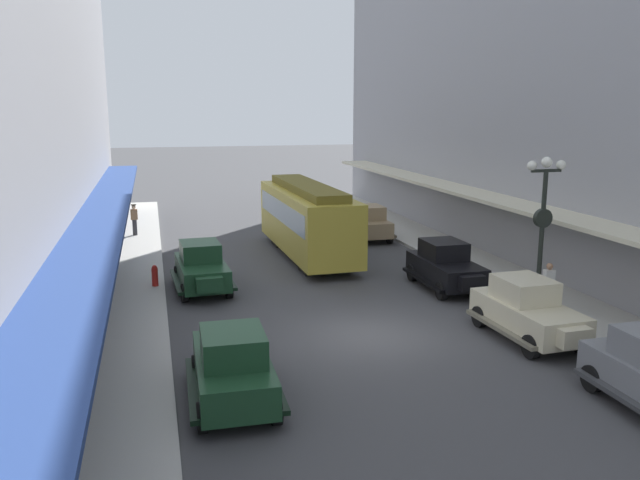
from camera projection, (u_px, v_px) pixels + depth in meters
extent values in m
plane|color=#424244|center=(369.00, 335.00, 19.68)|extent=(200.00, 200.00, 0.00)
cube|color=#B7B5AD|center=(116.00, 357.00, 17.78)|extent=(3.00, 60.00, 0.15)
cube|color=#B7B5AD|center=(579.00, 313.00, 21.54)|extent=(3.00, 60.00, 0.15)
cube|color=navy|center=(85.00, 256.00, 17.04)|extent=(1.80, 54.00, 0.16)
cube|color=beige|center=(602.00, 228.00, 21.09)|extent=(1.80, 54.00, 0.16)
cube|color=black|center=(446.00, 270.00, 24.63)|extent=(1.71, 3.90, 0.80)
cube|color=black|center=(444.00, 250.00, 24.72)|extent=(1.44, 1.70, 0.70)
cube|color=#8C9EA8|center=(444.00, 250.00, 24.72)|extent=(1.37, 1.67, 0.42)
cube|color=black|center=(472.00, 283.00, 22.60)|extent=(0.94, 0.36, 0.52)
cube|color=black|center=(468.00, 276.00, 24.93)|extent=(0.24, 3.51, 0.12)
cube|color=black|center=(423.00, 279.00, 24.46)|extent=(0.24, 3.51, 0.12)
cylinder|color=black|center=(481.00, 288.00, 23.62)|extent=(0.22, 0.68, 0.68)
cylinder|color=black|center=(441.00, 291.00, 23.22)|extent=(0.22, 0.68, 0.68)
cylinder|color=black|center=(449.00, 270.00, 26.21)|extent=(0.22, 0.68, 0.68)
cylinder|color=black|center=(412.00, 273.00, 25.80)|extent=(0.22, 0.68, 0.68)
cube|color=#393A3D|center=(627.00, 400.00, 14.36)|extent=(0.28, 3.51, 0.12)
cylinder|color=black|center=(592.00, 379.00, 15.70)|extent=(0.23, 0.68, 0.68)
cube|color=#193D23|center=(202.00, 271.00, 24.39)|extent=(1.88, 3.98, 0.80)
cube|color=#193D23|center=(200.00, 251.00, 24.47)|extent=(1.52, 1.77, 0.70)
cube|color=#8C9EA8|center=(200.00, 251.00, 24.47)|extent=(1.45, 1.73, 0.42)
cube|color=#193D23|center=(209.00, 285.00, 22.39)|extent=(0.95, 0.40, 0.52)
cube|color=black|center=(227.00, 278.00, 24.73)|extent=(0.41, 3.52, 0.12)
cube|color=black|center=(177.00, 282.00, 24.17)|extent=(0.41, 3.52, 0.12)
cylinder|color=black|center=(229.00, 289.00, 23.43)|extent=(0.25, 0.69, 0.68)
cylinder|color=black|center=(184.00, 293.00, 22.96)|extent=(0.25, 0.69, 0.68)
cylinder|color=black|center=(218.00, 271.00, 25.98)|extent=(0.25, 0.69, 0.68)
cylinder|color=black|center=(178.00, 274.00, 25.51)|extent=(0.25, 0.69, 0.68)
cube|color=#997F5B|center=(367.00, 225.00, 33.93)|extent=(1.80, 3.94, 0.80)
cube|color=#997F5B|center=(368.00, 212.00, 33.54)|extent=(1.49, 1.74, 0.70)
cube|color=#8C9EA8|center=(368.00, 212.00, 33.54)|extent=(1.41, 1.70, 0.42)
cube|color=#997F5B|center=(356.00, 218.00, 35.95)|extent=(0.94, 0.39, 0.52)
cube|color=#4C3F2D|center=(350.00, 232.00, 33.78)|extent=(0.33, 3.52, 0.12)
cube|color=#4C3F2D|center=(384.00, 231.00, 34.20)|extent=(0.33, 3.52, 0.12)
cylinder|color=black|center=(345.00, 229.00, 35.13)|extent=(0.24, 0.69, 0.68)
cylinder|color=black|center=(373.00, 228.00, 35.49)|extent=(0.24, 0.69, 0.68)
cylinder|color=black|center=(360.00, 238.00, 32.53)|extent=(0.24, 0.69, 0.68)
cylinder|color=black|center=(390.00, 237.00, 32.89)|extent=(0.24, 0.69, 0.68)
cube|color=#193D23|center=(233.00, 372.00, 15.12)|extent=(1.80, 3.94, 0.80)
cube|color=#193D23|center=(233.00, 346.00, 14.73)|extent=(1.48, 1.74, 0.70)
cube|color=#8C9EA8|center=(233.00, 346.00, 14.73)|extent=(1.41, 1.70, 0.42)
cube|color=#193D23|center=(225.00, 339.00, 17.14)|extent=(0.94, 0.38, 0.52)
cube|color=black|center=(193.00, 388.00, 14.97)|extent=(0.33, 3.52, 0.12)
cube|color=black|center=(273.00, 381.00, 15.40)|extent=(0.33, 3.52, 0.12)
cylinder|color=black|center=(196.00, 368.00, 16.32)|extent=(0.24, 0.69, 0.68)
cylinder|color=black|center=(259.00, 363.00, 16.68)|extent=(0.24, 0.69, 0.68)
cylinder|color=black|center=(202.00, 418.00, 13.72)|extent=(0.24, 0.69, 0.68)
cylinder|color=black|center=(276.00, 410.00, 14.08)|extent=(0.24, 0.69, 0.68)
cube|color=beige|center=(528.00, 315.00, 19.23)|extent=(1.85, 3.96, 0.80)
cube|color=beige|center=(524.00, 289.00, 19.31)|extent=(1.50, 1.75, 0.70)
cube|color=#8C9EA8|center=(524.00, 289.00, 19.31)|extent=(1.43, 1.72, 0.42)
cube|color=beige|center=(575.00, 338.00, 17.22)|extent=(0.95, 0.40, 0.52)
cube|color=#6D6856|center=(554.00, 322.00, 19.56)|extent=(0.37, 3.52, 0.12)
cube|color=#6D6856|center=(500.00, 329.00, 19.02)|extent=(0.37, 3.52, 0.12)
cylinder|color=black|center=(579.00, 341.00, 18.26)|extent=(0.25, 0.69, 0.68)
cylinder|color=black|center=(531.00, 347.00, 17.80)|extent=(0.25, 0.69, 0.68)
cylinder|color=black|center=(523.00, 312.00, 20.82)|extent=(0.25, 0.69, 0.68)
cylinder|color=black|center=(480.00, 317.00, 20.36)|extent=(0.25, 0.69, 0.68)
cube|color=gold|center=(307.00, 220.00, 29.70)|extent=(2.70, 9.65, 2.70)
cube|color=brown|center=(307.00, 188.00, 29.39)|extent=(1.68, 8.67, 0.36)
cube|color=#8C9EA8|center=(307.00, 210.00, 29.60)|extent=(2.71, 8.88, 0.95)
cube|color=black|center=(293.00, 240.00, 32.73)|extent=(2.03, 1.24, 0.40)
cube|color=black|center=(324.00, 267.00, 27.31)|extent=(2.03, 1.24, 0.40)
cube|color=black|center=(537.00, 299.00, 21.99)|extent=(0.44, 0.44, 0.50)
cylinder|color=black|center=(542.00, 233.00, 21.51)|extent=(0.16, 0.16, 4.20)
cube|color=black|center=(546.00, 171.00, 21.08)|extent=(1.10, 0.10, 0.10)
sphere|color=white|center=(532.00, 166.00, 20.91)|extent=(0.32, 0.32, 0.32)
sphere|color=white|center=(561.00, 165.00, 21.18)|extent=(0.32, 0.32, 0.32)
sphere|color=white|center=(547.00, 162.00, 21.02)|extent=(0.36, 0.36, 0.36)
cylinder|color=black|center=(543.00, 218.00, 21.41)|extent=(0.64, 0.18, 0.64)
cylinder|color=silver|center=(541.00, 218.00, 21.50)|extent=(0.56, 0.02, 0.56)
cylinder|color=#B21E19|center=(155.00, 277.00, 24.51)|extent=(0.24, 0.24, 0.70)
sphere|color=#B21E19|center=(154.00, 268.00, 24.44)|extent=(0.20, 0.20, 0.20)
cylinder|color=#2D2D33|center=(135.00, 227.00, 34.29)|extent=(0.24, 0.24, 0.85)
cube|color=#8C6647|center=(134.00, 214.00, 34.15)|extent=(0.36, 0.22, 0.56)
sphere|color=beige|center=(134.00, 207.00, 34.07)|extent=(0.22, 0.22, 0.22)
cylinder|color=black|center=(133.00, 205.00, 34.04)|extent=(0.28, 0.28, 0.04)
cylinder|color=slate|center=(547.00, 298.00, 21.56)|extent=(0.24, 0.24, 0.85)
cube|color=white|center=(549.00, 278.00, 21.41)|extent=(0.36, 0.22, 0.56)
sphere|color=#9E7051|center=(550.00, 266.00, 21.33)|extent=(0.22, 0.22, 0.22)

